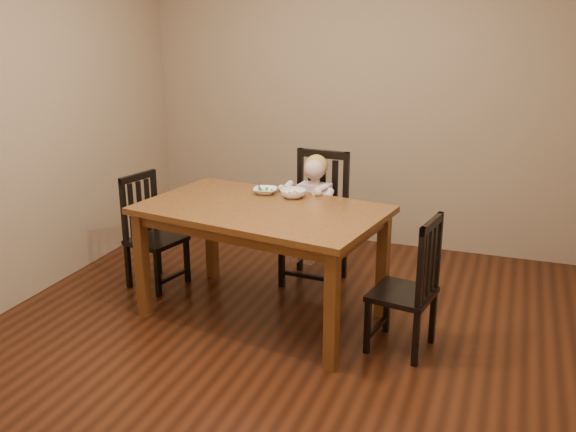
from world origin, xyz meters
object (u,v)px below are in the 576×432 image
(toddler, at_px, (314,206))
(bowl_veg, at_px, (293,194))
(chair_right, at_px, (410,288))
(chair_child, at_px, (316,221))
(bowl_peas, at_px, (265,191))
(dining_table, at_px, (262,220))
(chair_left, at_px, (152,233))

(toddler, height_order, bowl_veg, toddler)
(chair_right, bearing_deg, bowl_veg, 74.72)
(chair_child, height_order, toddler, chair_child)
(toddler, bearing_deg, chair_child, -90.00)
(chair_right, xyz_separation_m, toddler, (-0.91, 0.84, 0.21))
(chair_right, distance_m, bowl_peas, 1.32)
(dining_table, distance_m, chair_right, 1.11)
(toddler, xyz_separation_m, bowl_veg, (-0.03, -0.40, 0.21))
(dining_table, distance_m, bowl_veg, 0.35)
(chair_right, height_order, bowl_peas, chair_right)
(chair_child, height_order, chair_right, chair_child)
(chair_left, distance_m, bowl_peas, 1.03)
(dining_table, height_order, chair_left, chair_left)
(chair_right, relative_size, bowl_peas, 5.19)
(chair_right, bearing_deg, dining_table, 92.28)
(chair_left, bearing_deg, bowl_veg, 106.08)
(bowl_peas, xyz_separation_m, bowl_veg, (0.23, -0.03, 0.01))
(chair_child, height_order, chair_left, chair_child)
(dining_table, bearing_deg, chair_right, -7.41)
(chair_child, relative_size, bowl_peas, 6.03)
(chair_child, height_order, bowl_veg, chair_child)
(chair_right, distance_m, toddler, 1.25)
(chair_left, distance_m, bowl_veg, 1.24)
(chair_child, bearing_deg, chair_left, 27.40)
(chair_child, xyz_separation_m, bowl_veg, (-0.04, -0.46, 0.34))
(dining_table, bearing_deg, toddler, 77.57)
(dining_table, distance_m, toddler, 0.72)
(dining_table, xyz_separation_m, bowl_veg, (0.12, 0.30, 0.12))
(bowl_peas, bearing_deg, chair_child, 58.63)
(chair_child, xyz_separation_m, chair_right, (0.90, -0.89, -0.07))
(dining_table, bearing_deg, chair_left, 167.33)
(chair_child, bearing_deg, dining_table, 82.01)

